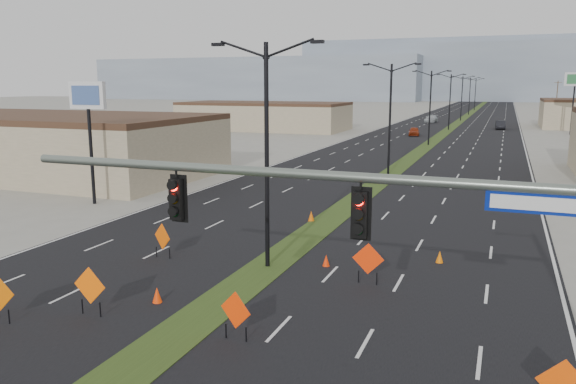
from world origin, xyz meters
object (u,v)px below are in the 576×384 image
(cone_0, at_px, (157,295))
(cone_2, at_px, (440,257))
(streetlight_1, at_px, (390,116))
(car_far, at_px, (431,119))
(streetlight_5, at_px, (470,95))
(construction_sign_1, at_px, (90,287))
(construction_sign_3, at_px, (236,312))
(cone_1, at_px, (326,261))
(car_mid, at_px, (500,125))
(cone_3, at_px, (311,216))
(streetlight_0, at_px, (267,149))
(signal_mast, at_px, (440,240))
(streetlight_3, at_px, (450,100))
(pole_sign_west, at_px, (88,106))
(car_left, at_px, (414,131))
(construction_sign_4, at_px, (368,260))
(pole_sign_east_far, at_px, (575,84))
(streetlight_2, at_px, (430,105))
(streetlight_4, at_px, (462,97))
(streetlight_6, at_px, (475,93))

(cone_0, bearing_deg, cone_2, 43.13)
(streetlight_1, xyz_separation_m, car_far, (-5.53, 75.81, -4.64))
(streetlight_5, bearing_deg, construction_sign_1, -91.47)
(construction_sign_3, xyz_separation_m, cone_0, (-4.24, 1.79, -0.67))
(cone_1, bearing_deg, car_mid, 85.90)
(car_mid, xyz_separation_m, cone_3, (-9.73, -80.32, -0.44))
(streetlight_0, bearing_deg, cone_2, 25.29)
(signal_mast, xyz_separation_m, construction_sign_3, (-6.56, 2.73, -3.81))
(streetlight_3, xyz_separation_m, construction_sign_1, (-3.77, -91.37, -4.34))
(signal_mast, bearing_deg, car_far, 97.06)
(streetlight_3, bearing_deg, streetlight_1, -90.00)
(construction_sign_3, height_order, pole_sign_west, pole_sign_west)
(car_mid, bearing_deg, signal_mast, -93.94)
(cone_1, bearing_deg, streetlight_1, 95.26)
(construction_sign_3, relative_size, cone_2, 2.85)
(signal_mast, xyz_separation_m, car_left, (-12.62, 79.86, -4.10))
(streetlight_1, bearing_deg, construction_sign_4, -80.47)
(car_left, relative_size, cone_3, 6.19)
(construction_sign_1, height_order, pole_sign_east_far, pole_sign_east_far)
(cone_1, distance_m, pole_sign_east_far, 82.15)
(car_mid, bearing_deg, streetlight_0, -99.43)
(streetlight_5, xyz_separation_m, cone_0, (-2.24, -145.48, -5.11))
(streetlight_2, bearing_deg, cone_3, -91.13)
(cone_0, bearing_deg, streetlight_5, 89.12)
(streetlight_3, xyz_separation_m, streetlight_5, (0.00, 56.00, 0.00))
(construction_sign_1, bearing_deg, cone_3, 81.33)
(streetlight_1, relative_size, cone_1, 17.86)
(construction_sign_1, bearing_deg, streetlight_5, 89.75)
(car_left, height_order, pole_sign_east_far, pole_sign_east_far)
(streetlight_5, bearing_deg, streetlight_0, -90.00)
(streetlight_0, relative_size, streetlight_4, 1.00)
(streetlight_0, xyz_separation_m, streetlight_4, (0.00, 112.00, 0.00))
(pole_sign_east_far, bearing_deg, cone_2, -74.87)
(construction_sign_4, relative_size, cone_3, 2.69)
(car_mid, distance_m, construction_sign_3, 96.76)
(cone_2, xyz_separation_m, pole_sign_west, (-24.08, 4.91, 6.51))
(pole_sign_west, bearing_deg, cone_3, -0.16)
(streetlight_6, bearing_deg, construction_sign_3, -89.35)
(streetlight_6, xyz_separation_m, pole_sign_west, (-16.79, -159.65, 1.38))
(car_left, distance_m, pole_sign_east_far, 27.40)
(streetlight_4, distance_m, construction_sign_3, 119.38)
(streetlight_3, xyz_separation_m, cone_1, (2.48, -82.97, -5.14))
(streetlight_3, distance_m, cone_1, 83.17)
(car_far, height_order, pole_sign_east_far, pole_sign_east_far)
(signal_mast, height_order, pole_sign_west, pole_sign_west)
(construction_sign_1, distance_m, cone_3, 16.56)
(streetlight_5, bearing_deg, car_far, -98.69)
(streetlight_2, distance_m, cone_3, 47.36)
(car_far, bearing_deg, car_mid, -40.57)
(car_far, relative_size, construction_sign_3, 3.19)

